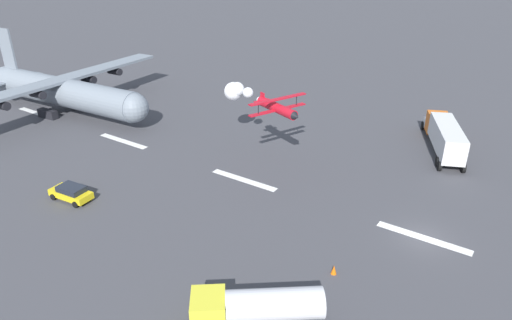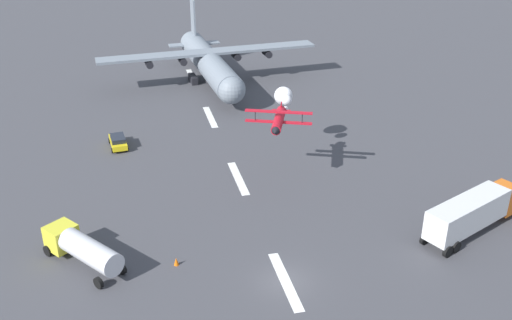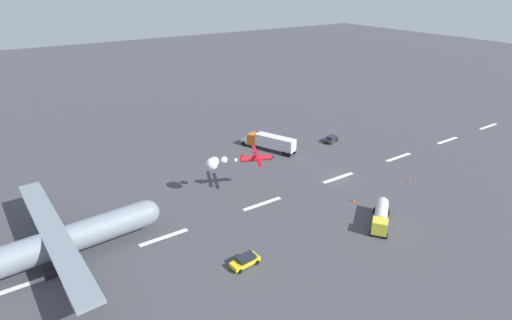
{
  "view_description": "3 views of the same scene",
  "coord_description": "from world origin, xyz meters",
  "px_view_note": "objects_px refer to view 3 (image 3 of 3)",
  "views": [
    {
      "loc": [
        -6.18,
        34.85,
        22.89
      ],
      "look_at": [
        17.29,
        0.0,
        2.78
      ],
      "focal_mm": 32.03,
      "sensor_mm": 36.0,
      "label": 1
    },
    {
      "loc": [
        -37.19,
        11.54,
        30.33
      ],
      "look_at": [
        16.54,
        -1.49,
        3.19
      ],
      "focal_mm": 40.63,
      "sensor_mm": 36.0,
      "label": 2
    },
    {
      "loc": [
        54.4,
        51.94,
        37.51
      ],
      "look_at": [
        17.49,
        -4.19,
        6.81
      ],
      "focal_mm": 28.13,
      "sensor_mm": 36.0,
      "label": 3
    }
  ],
  "objects_px": {
    "followme_car_yellow": "(331,139)",
    "traffic_cone_near": "(409,180)",
    "fuel_tanker_truck": "(381,216)",
    "airport_staff_sedan": "(245,261)",
    "stunt_biplane_red": "(228,161)",
    "traffic_cone_far": "(354,200)",
    "cargo_transport_plane": "(65,240)",
    "semi_truck_orange": "(270,142)"
  },
  "relations": [
    {
      "from": "followme_car_yellow",
      "to": "traffic_cone_near",
      "type": "height_order",
      "value": "followme_car_yellow"
    },
    {
      "from": "fuel_tanker_truck",
      "to": "airport_staff_sedan",
      "type": "relative_size",
      "value": 1.82
    },
    {
      "from": "stunt_biplane_red",
      "to": "traffic_cone_near",
      "type": "distance_m",
      "value": 37.02
    },
    {
      "from": "stunt_biplane_red",
      "to": "airport_staff_sedan",
      "type": "xyz_separation_m",
      "value": [
        8.05,
        18.81,
        -6.29
      ]
    },
    {
      "from": "followme_car_yellow",
      "to": "traffic_cone_far",
      "type": "bearing_deg",
      "value": 55.18
    },
    {
      "from": "cargo_transport_plane",
      "to": "followme_car_yellow",
      "type": "distance_m",
      "value": 64.99
    },
    {
      "from": "fuel_tanker_truck",
      "to": "traffic_cone_near",
      "type": "distance_m",
      "value": 18.52
    },
    {
      "from": "airport_staff_sedan",
      "to": "traffic_cone_far",
      "type": "relative_size",
      "value": 6.01
    },
    {
      "from": "stunt_biplane_red",
      "to": "traffic_cone_near",
      "type": "xyz_separation_m",
      "value": [
        -33.09,
        15.18,
        -6.73
      ]
    },
    {
      "from": "stunt_biplane_red",
      "to": "semi_truck_orange",
      "type": "height_order",
      "value": "stunt_biplane_red"
    },
    {
      "from": "stunt_biplane_red",
      "to": "followme_car_yellow",
      "type": "distance_m",
      "value": 36.59
    },
    {
      "from": "fuel_tanker_truck",
      "to": "traffic_cone_near",
      "type": "relative_size",
      "value": 10.95
    },
    {
      "from": "semi_truck_orange",
      "to": "fuel_tanker_truck",
      "type": "height_order",
      "value": "semi_truck_orange"
    },
    {
      "from": "semi_truck_orange",
      "to": "traffic_cone_near",
      "type": "distance_m",
      "value": 32.04
    },
    {
      "from": "cargo_transport_plane",
      "to": "traffic_cone_near",
      "type": "relative_size",
      "value": 47.07
    },
    {
      "from": "traffic_cone_near",
      "to": "traffic_cone_far",
      "type": "distance_m",
      "value": 15.04
    },
    {
      "from": "followme_car_yellow",
      "to": "airport_staff_sedan",
      "type": "xyz_separation_m",
      "value": [
        42.84,
        28.26,
        0.0
      ]
    },
    {
      "from": "cargo_transport_plane",
      "to": "airport_staff_sedan",
      "type": "distance_m",
      "value": 25.95
    },
    {
      "from": "fuel_tanker_truck",
      "to": "traffic_cone_far",
      "type": "xyz_separation_m",
      "value": [
        -1.98,
        -7.77,
        -1.36
      ]
    },
    {
      "from": "stunt_biplane_red",
      "to": "traffic_cone_far",
      "type": "bearing_deg",
      "value": 141.02
    },
    {
      "from": "cargo_transport_plane",
      "to": "semi_truck_orange",
      "type": "distance_m",
      "value": 50.9
    },
    {
      "from": "semi_truck_orange",
      "to": "airport_staff_sedan",
      "type": "distance_m",
      "value": 42.28
    },
    {
      "from": "semi_truck_orange",
      "to": "traffic_cone_far",
      "type": "distance_m",
      "value": 28.27
    },
    {
      "from": "fuel_tanker_truck",
      "to": "traffic_cone_near",
      "type": "bearing_deg",
      "value": -157.06
    },
    {
      "from": "stunt_biplane_red",
      "to": "airport_staff_sedan",
      "type": "distance_m",
      "value": 21.4
    },
    {
      "from": "followme_car_yellow",
      "to": "airport_staff_sedan",
      "type": "relative_size",
      "value": 1.01
    },
    {
      "from": "airport_staff_sedan",
      "to": "traffic_cone_near",
      "type": "relative_size",
      "value": 6.01
    },
    {
      "from": "airport_staff_sedan",
      "to": "traffic_cone_far",
      "type": "bearing_deg",
      "value": -170.86
    },
    {
      "from": "semi_truck_orange",
      "to": "traffic_cone_far",
      "type": "xyz_separation_m",
      "value": [
        1.03,
        28.19,
        -1.74
      ]
    },
    {
      "from": "followme_car_yellow",
      "to": "traffic_cone_far",
      "type": "distance_m",
      "value": 29.31
    },
    {
      "from": "stunt_biplane_red",
      "to": "airport_staff_sedan",
      "type": "relative_size",
      "value": 2.73
    },
    {
      "from": "semi_truck_orange",
      "to": "traffic_cone_near",
      "type": "bearing_deg",
      "value": 115.96
    },
    {
      "from": "traffic_cone_near",
      "to": "stunt_biplane_red",
      "type": "bearing_deg",
      "value": -24.64
    },
    {
      "from": "traffic_cone_near",
      "to": "traffic_cone_far",
      "type": "bearing_deg",
      "value": -2.18
    },
    {
      "from": "traffic_cone_far",
      "to": "followme_car_yellow",
      "type": "bearing_deg",
      "value": -124.82
    },
    {
      "from": "traffic_cone_near",
      "to": "traffic_cone_far",
      "type": "height_order",
      "value": "same"
    },
    {
      "from": "stunt_biplane_red",
      "to": "fuel_tanker_truck",
      "type": "xyz_separation_m",
      "value": [
        -16.07,
        22.38,
        -5.37
      ]
    },
    {
      "from": "stunt_biplane_red",
      "to": "traffic_cone_far",
      "type": "relative_size",
      "value": 16.41
    },
    {
      "from": "fuel_tanker_truck",
      "to": "followme_car_yellow",
      "type": "bearing_deg",
      "value": -120.45
    },
    {
      "from": "stunt_biplane_red",
      "to": "traffic_cone_near",
      "type": "relative_size",
      "value": 16.41
    },
    {
      "from": "airport_staff_sedan",
      "to": "traffic_cone_near",
      "type": "bearing_deg",
      "value": -174.96
    },
    {
      "from": "fuel_tanker_truck",
      "to": "traffic_cone_near",
      "type": "xyz_separation_m",
      "value": [
        -17.01,
        -7.2,
        -1.36
      ]
    }
  ]
}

